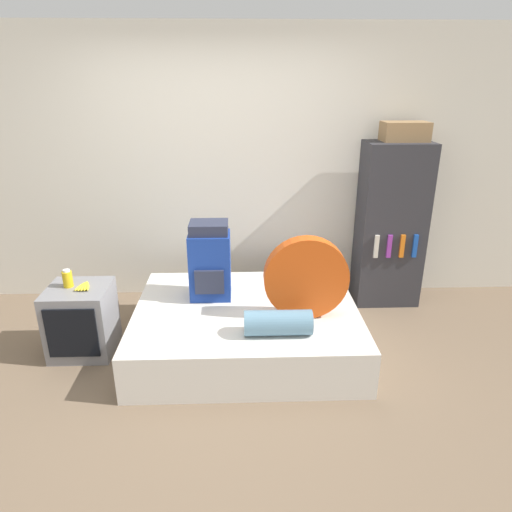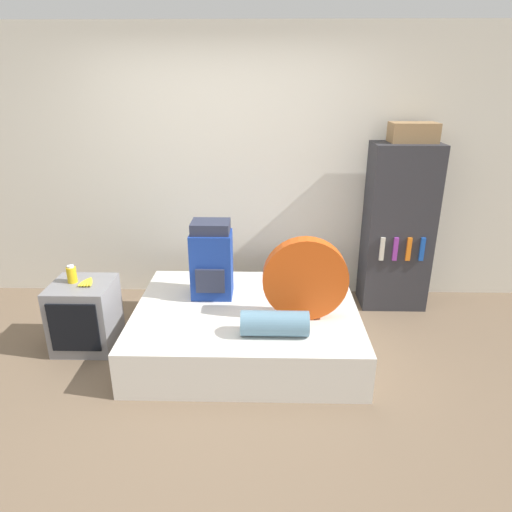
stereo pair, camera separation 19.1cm
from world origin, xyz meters
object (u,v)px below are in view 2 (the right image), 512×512
tent_bag (305,279)px  canister (72,274)px  backpack (212,261)px  bookshelf (398,228)px  cardboard_box (413,132)px  sleeping_roll (275,323)px  television (85,315)px

tent_bag → canister: bearing=174.8°
backpack → canister: backpack is taller
backpack → bookshelf: 1.82m
tent_bag → canister: size_ratio=4.47×
bookshelf → cardboard_box: 0.88m
sleeping_roll → canister: size_ratio=3.39×
tent_bag → television: size_ratio=1.14×
tent_bag → bookshelf: bearing=45.9°
canister → tent_bag: bearing=-5.2°
sleeping_roll → bookshelf: size_ratio=0.31×
bookshelf → cardboard_box: cardboard_box is taller
tent_bag → bookshelf: bookshelf is taller
television → cardboard_box: 3.25m
backpack → canister: 1.13m
cardboard_box → television: bearing=-162.4°
television → bookshelf: (2.75, 0.85, 0.51)m
backpack → cardboard_box: cardboard_box is taller
bookshelf → cardboard_box: (0.05, 0.04, 0.88)m
canister → sleeping_roll: bearing=-15.1°
cardboard_box → tent_bag: bearing=-134.4°
tent_bag → canister: tent_bag is taller
sleeping_roll → canister: (-1.64, 0.44, 0.18)m
bookshelf → tent_bag: bearing=-134.1°
backpack → bookshelf: size_ratio=0.42×
canister → cardboard_box: cardboard_box is taller
canister → bookshelf: 2.94m
canister → cardboard_box: size_ratio=0.36×
backpack → television: 1.14m
tent_bag → television: 1.85m
backpack → canister: (-1.11, -0.20, -0.05)m
canister → bookshelf: (2.83, 0.82, 0.15)m
backpack → cardboard_box: bearing=20.4°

